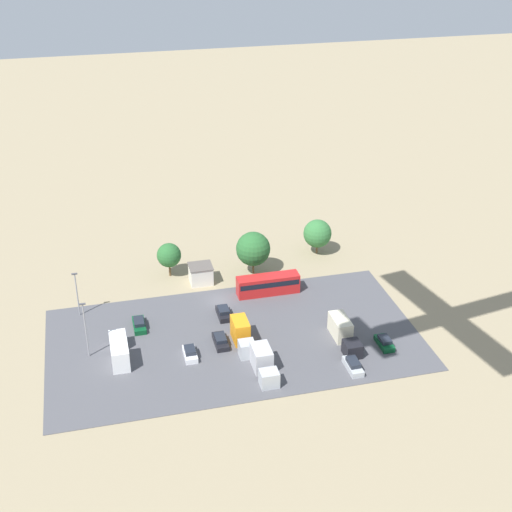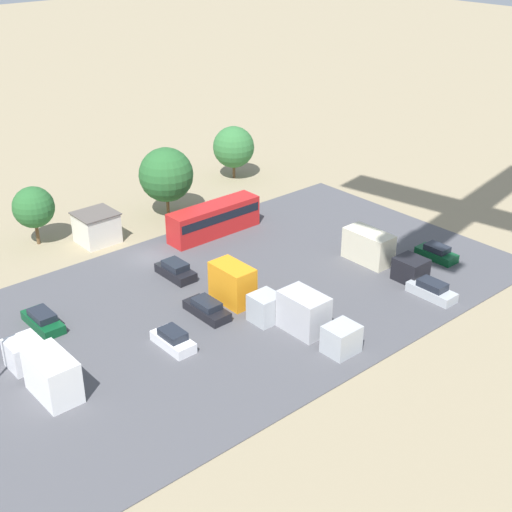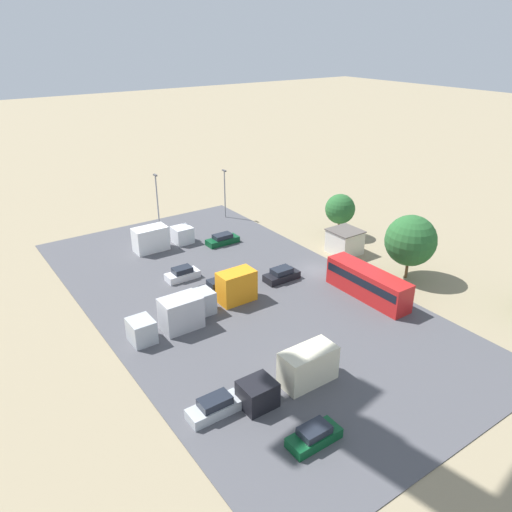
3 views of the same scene
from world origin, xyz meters
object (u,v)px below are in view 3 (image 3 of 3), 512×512
parked_car_2 (182,274)px  parked_truck_1 (170,318)px  parked_truck_0 (160,238)px  parked_car_5 (282,275)px  parked_truck_2 (227,291)px  parked_car_0 (223,240)px  parked_truck_3 (294,373)px  parked_car_1 (219,286)px  bus (368,283)px  parked_car_4 (314,436)px  shed_building (345,242)px  parked_car_3 (215,407)px

parked_car_2 → parked_truck_1: 11.49m
parked_truck_0 → parked_car_5: bearing=24.6°
parked_car_2 → parked_truck_2: bearing=-171.3°
parked_car_0 → parked_truck_1: bearing=135.4°
parked_car_5 → parked_truck_0: (17.13, 7.84, 0.87)m
parked_truck_3 → parked_car_5: bearing=-34.6°
parked_car_1 → parked_truck_1: 9.60m
bus → parked_car_0: size_ratio=2.28×
parked_car_5 → parked_truck_0: size_ratio=0.53×
parked_car_0 → parked_truck_1: parked_truck_1 is taller
parked_car_2 → parked_car_1: bearing=-157.0°
parked_car_4 → parked_truck_1: bearing=5.9°
bus → parked_car_4: bearing=34.3°
parked_car_0 → parked_truck_2: bearing=150.3°
parked_truck_0 → parked_truck_3: bearing=-5.8°
parked_truck_1 → parked_car_0: bearing=-44.6°
parked_car_1 → parked_truck_0: (15.09, 0.32, 0.93)m
parked_truck_1 → parked_truck_2: size_ratio=0.98×
parked_car_4 → parked_truck_1: parked_truck_1 is taller
parked_truck_1 → parked_truck_3: (-13.75, -4.66, -0.09)m
shed_building → parked_car_5: 12.02m
parked_truck_0 → parked_car_0: bearing=65.5°
parked_car_3 → parked_truck_0: 33.99m
parked_car_2 → parked_truck_3: 23.42m
bus → parked_car_2: size_ratio=2.63×
parked_truck_0 → parked_truck_1: bearing=-22.3°
bus → parked_car_2: 21.84m
parked_car_4 → parked_car_5: parked_car_5 is taller
bus → parked_car_1: size_ratio=2.31×
parked_truck_2 → parked_truck_3: parked_truck_2 is taller
shed_building → parked_truck_0: parked_truck_0 is taller
parked_car_5 → parked_car_3: bearing=-50.3°
parked_truck_0 → shed_building: bearing=51.8°
parked_truck_3 → parked_car_0: bearing=-20.6°
bus → parked_car_2: bearing=-46.6°
parked_truck_3 → parked_car_3: bearing=81.2°
parked_car_4 → parked_car_0: bearing=-21.4°
shed_building → parked_truck_2: (-2.73, 20.27, 0.06)m
parked_car_1 → parked_car_0: bearing=146.9°
bus → parked_truck_1: bearing=-16.4°
shed_building → parked_car_3: shed_building is taller
bus → parked_car_3: (-6.41, 23.61, -1.15)m
parked_car_0 → parked_truck_0: size_ratio=0.56×
parked_truck_2 → parked_truck_0: bearing=-1.7°
parked_car_0 → parked_car_4: bearing=158.6°
parked_car_3 → shed_building: bearing=-60.9°
shed_building → parked_car_1: shed_building is taller
parked_car_4 → parked_truck_2: size_ratio=0.55×
parked_car_2 → parked_car_5: 11.95m
bus → parked_truck_2: bearing=-29.2°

